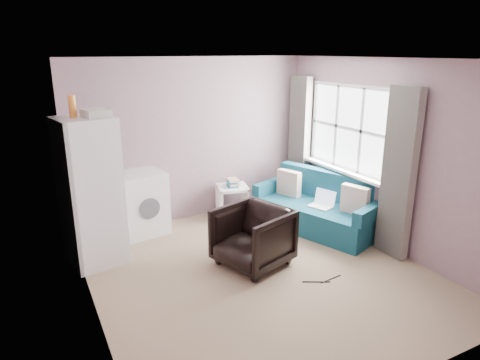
# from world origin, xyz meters

# --- Properties ---
(room) EXTENTS (3.84, 4.24, 2.54)m
(room) POSITION_xyz_m (0.02, 0.01, 1.25)
(room) COLOR #9C8366
(room) RESTS_ON ground
(armchair) EXTENTS (0.96, 0.99, 0.82)m
(armchair) POSITION_xyz_m (0.02, 0.21, 0.41)
(armchair) COLOR black
(armchair) RESTS_ON ground
(fridge) EXTENTS (0.74, 0.74, 2.10)m
(fridge) POSITION_xyz_m (-1.69, 1.20, 0.94)
(fridge) COLOR white
(fridge) RESTS_ON ground
(washing_machine) EXTENTS (0.74, 0.74, 0.92)m
(washing_machine) POSITION_xyz_m (-0.94, 1.85, 0.48)
(washing_machine) COLOR white
(washing_machine) RESTS_ON ground
(side_table) EXTENTS (0.57, 0.57, 0.64)m
(side_table) POSITION_xyz_m (0.51, 1.76, 0.30)
(side_table) COLOR white
(side_table) RESTS_ON ground
(sofa) EXTENTS (1.41, 2.03, 0.83)m
(sofa) POSITION_xyz_m (1.47, 0.76, 0.30)
(sofa) COLOR #185C71
(sofa) RESTS_ON ground
(window_dressing) EXTENTS (0.17, 2.62, 2.18)m
(window_dressing) POSITION_xyz_m (1.78, 0.70, 1.11)
(window_dressing) COLOR white
(window_dressing) RESTS_ON ground
(floor_cables) EXTENTS (0.50, 0.16, 0.01)m
(floor_cables) POSITION_xyz_m (0.57, -0.54, 0.01)
(floor_cables) COLOR black
(floor_cables) RESTS_ON ground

